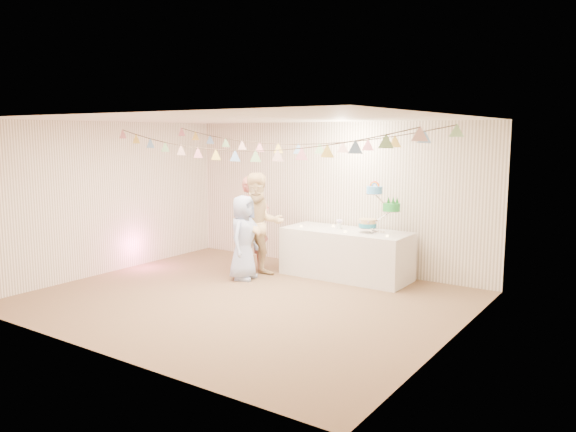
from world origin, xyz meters
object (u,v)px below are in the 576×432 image
Objects in this scene: table at (346,254)px; cake_stand at (378,212)px; person_adult_a at (252,224)px; person_adult_b at (259,225)px; person_child at (243,237)px.

table is 0.92m from cake_stand.
person_adult_a is 0.96× the size of person_adult_b.
person_adult_a is 0.60m from person_child.
person_adult_a reaches higher than table.
person_adult_b reaches higher than person_child.
table is at bearing -64.27° from person_child.
person_adult_b is 0.38m from person_child.
person_adult_a is 0.38m from person_adult_b.
person_adult_b reaches higher than table.
person_adult_a reaches higher than person_child.
person_adult_a is at bearing -161.55° from table.
cake_stand is 0.45× the size of person_adult_b.
table is 1.53m from person_adult_b.
cake_stand is 2.22m from person_adult_a.
person_adult_a is (-1.57, -0.52, 0.43)m from table.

